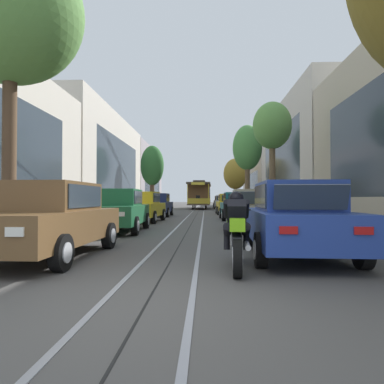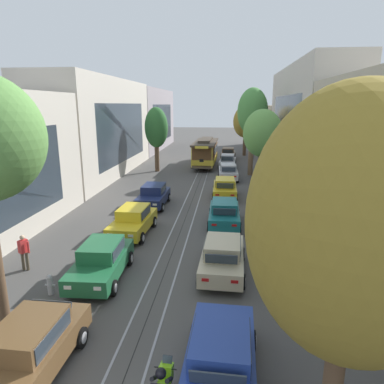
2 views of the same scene
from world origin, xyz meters
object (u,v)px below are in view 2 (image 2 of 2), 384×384
cable_car_trolley (206,152)px  parked_car_yellow_mid_left (133,221)px  parked_car_silver_fifth_right (228,172)px  street_tree_kerb_left_second (156,129)px  street_tree_kerb_right_near (352,226)px  parked_car_blue_near_right (220,356)px  pedestrian_on_right_pavement (301,213)px  parked_car_navy_fourth_left (154,195)px  parked_car_yellow_fourth_right (225,188)px  parked_car_teal_mid_right (224,213)px  street_tree_kerb_right_second (262,135)px  parked_car_green_second_left (102,261)px  fire_hydrant (50,285)px  street_tree_kerb_right_mid (253,113)px  parked_car_beige_second_right (223,256)px  street_tree_kerb_right_fourth (245,122)px  parked_car_brown_far_right (228,153)px  pedestrian_crossing_far (24,250)px  parked_car_silver_sixth_right (228,161)px  parked_car_brown_near_left (28,351)px

cable_car_trolley → parked_car_yellow_mid_left: bearing=-96.5°
parked_car_silver_fifth_right → street_tree_kerb_left_second: size_ratio=0.63×
street_tree_kerb_right_near → street_tree_kerb_left_second: bearing=107.3°
parked_car_blue_near_right → pedestrian_on_right_pavement: (4.53, 12.58, 0.10)m
parked_car_navy_fourth_left → parked_car_yellow_fourth_right: size_ratio=1.00×
parked_car_teal_mid_right → street_tree_kerb_right_second: size_ratio=0.62×
parked_car_blue_near_right → street_tree_kerb_right_near: street_tree_kerb_right_near is taller
parked_car_green_second_left → fire_hydrant: parked_car_green_second_left is taller
street_tree_kerb_right_second → pedestrian_on_right_pavement: street_tree_kerb_right_second is taller
cable_car_trolley → fire_hydrant: (-4.14, -30.01, -1.24)m
street_tree_kerb_right_near → street_tree_kerb_right_mid: 30.70m
parked_car_yellow_mid_left → parked_car_teal_mid_right: size_ratio=1.01×
parked_car_beige_second_right → cable_car_trolley: cable_car_trolley is taller
parked_car_yellow_fourth_right → street_tree_kerb_right_mid: size_ratio=0.49×
parked_car_teal_mid_right → street_tree_kerb_right_fourth: street_tree_kerb_right_fourth is taller
parked_car_blue_near_right → street_tree_kerb_right_second: street_tree_kerb_right_second is taller
street_tree_kerb_left_second → cable_car_trolley: 7.22m
parked_car_green_second_left → parked_car_yellow_fourth_right: 14.79m
parked_car_green_second_left → parked_car_brown_far_right: size_ratio=1.00×
parked_car_brown_far_right → street_tree_kerb_right_near: street_tree_kerb_right_near is taller
parked_car_yellow_mid_left → pedestrian_crossing_far: size_ratio=2.64×
parked_car_silver_sixth_right → pedestrian_crossing_far: pedestrian_crossing_far is taller
street_tree_kerb_right_near → cable_car_trolley: street_tree_kerb_right_near is taller
parked_car_yellow_fourth_right → cable_car_trolley: cable_car_trolley is taller
parked_car_silver_sixth_right → street_tree_kerb_right_second: size_ratio=0.63×
parked_car_blue_near_right → street_tree_kerb_left_second: (-7.75, 29.71, 3.92)m
parked_car_teal_mid_right → street_tree_kerb_right_fourth: (2.52, 30.64, 4.01)m
parked_car_yellow_mid_left → parked_car_yellow_fourth_right: bearing=59.2°
street_tree_kerb_right_mid → pedestrian_crossing_far: (-11.35, -22.97, -5.49)m
parked_car_blue_near_right → parked_car_navy_fourth_left: bearing=108.0°
parked_car_yellow_fourth_right → parked_car_silver_sixth_right: 13.61m
street_tree_kerb_right_fourth → fire_hydrant: 40.73m
parked_car_beige_second_right → parked_car_yellow_fourth_right: 12.91m
parked_car_navy_fourth_left → street_tree_kerb_right_mid: 15.63m
parked_car_silver_sixth_right → fire_hydrant: (-6.81, -29.02, -0.38)m
parked_car_brown_far_right → pedestrian_crossing_far: bearing=-105.0°
parked_car_silver_sixth_right → fire_hydrant: 29.81m
parked_car_teal_mid_right → fire_hydrant: parked_car_teal_mid_right is taller
pedestrian_on_right_pavement → parked_car_brown_far_right: bearing=99.4°
parked_car_yellow_mid_left → parked_car_silver_fifth_right: (5.39, 15.52, 0.00)m
parked_car_teal_mid_right → pedestrian_crossing_far: bearing=-141.8°
parked_car_brown_near_left → street_tree_kerb_right_mid: size_ratio=0.49×
street_tree_kerb_right_mid → fire_hydrant: street_tree_kerb_right_mid is taller
parked_car_brown_far_right → fire_hydrant: 36.17m
parked_car_yellow_fourth_right → street_tree_kerb_right_second: 7.88m
street_tree_kerb_right_second → parked_car_silver_fifth_right: bearing=98.6°
street_tree_kerb_right_fourth → pedestrian_on_right_pavement: street_tree_kerb_right_fourth is taller
parked_car_silver_sixth_right → street_tree_kerb_right_near: (2.09, -34.86, 4.49)m
parked_car_yellow_mid_left → street_tree_kerb_right_near: bearing=-59.6°
parked_car_green_second_left → street_tree_kerb_right_mid: 25.18m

